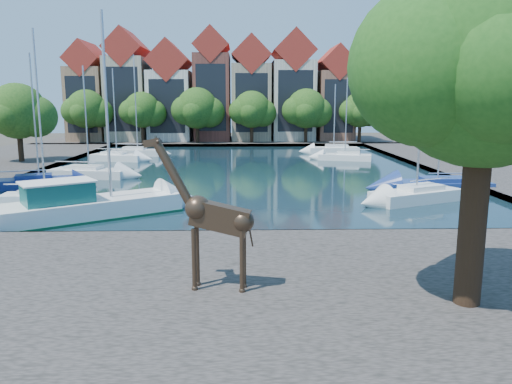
% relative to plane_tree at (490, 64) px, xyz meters
% --- Properties ---
extents(ground, '(160.00, 160.00, 0.00)m').
position_rel_plane_tree_xyz_m(ground, '(-7.62, 9.01, -7.67)').
color(ground, '#38332B').
rests_on(ground, ground).
extents(water_basin, '(38.00, 50.00, 0.08)m').
position_rel_plane_tree_xyz_m(water_basin, '(-7.62, 33.01, -7.63)').
color(water_basin, black).
rests_on(water_basin, ground).
extents(near_quay, '(50.00, 14.00, 0.50)m').
position_rel_plane_tree_xyz_m(near_quay, '(-7.62, 2.01, -7.42)').
color(near_quay, '#4D4643').
rests_on(near_quay, ground).
extents(far_quay, '(60.00, 16.00, 0.50)m').
position_rel_plane_tree_xyz_m(far_quay, '(-7.62, 65.01, -7.42)').
color(far_quay, '#4D4643').
rests_on(far_quay, ground).
extents(right_quay, '(14.00, 52.00, 0.50)m').
position_rel_plane_tree_xyz_m(right_quay, '(17.38, 33.01, -7.42)').
color(right_quay, '#4D4643').
rests_on(right_quay, ground).
extents(plane_tree, '(8.32, 6.40, 10.62)m').
position_rel_plane_tree_xyz_m(plane_tree, '(0.00, 0.00, 0.00)').
color(plane_tree, '#332114').
rests_on(plane_tree, near_quay).
extents(townhouse_west_end, '(5.44, 9.18, 14.93)m').
position_rel_plane_tree_xyz_m(townhouse_west_end, '(-30.62, 64.99, -0.31)').
color(townhouse_west_end, '#967152').
rests_on(townhouse_west_end, far_quay).
extents(townhouse_west_mid, '(5.94, 9.18, 16.79)m').
position_rel_plane_tree_xyz_m(townhouse_west_mid, '(-24.62, 64.99, 0.56)').
color(townhouse_west_mid, '#B5AA8B').
rests_on(townhouse_west_mid, far_quay).
extents(townhouse_west_inner, '(6.43, 9.18, 15.15)m').
position_rel_plane_tree_xyz_m(townhouse_west_inner, '(-18.12, 64.99, -0.32)').
color(townhouse_west_inner, silver).
rests_on(townhouse_west_inner, far_quay).
extents(townhouse_center, '(5.44, 9.18, 16.93)m').
position_rel_plane_tree_xyz_m(townhouse_center, '(-11.62, 64.99, 0.69)').
color(townhouse_center, brown).
rests_on(townhouse_center, far_quay).
extents(townhouse_east_inner, '(5.94, 9.18, 15.79)m').
position_rel_plane_tree_xyz_m(townhouse_east_inner, '(-5.62, 64.99, 0.06)').
color(townhouse_east_inner, tan).
rests_on(townhouse_east_inner, far_quay).
extents(townhouse_east_mid, '(6.43, 9.18, 16.65)m').
position_rel_plane_tree_xyz_m(townhouse_east_mid, '(0.88, 64.99, 0.43)').
color(townhouse_east_mid, beige).
rests_on(townhouse_east_mid, far_quay).
extents(townhouse_east_end, '(5.44, 9.18, 14.43)m').
position_rel_plane_tree_xyz_m(townhouse_east_end, '(7.38, 64.99, -0.56)').
color(townhouse_east_end, brown).
rests_on(townhouse_east_end, far_quay).
extents(far_tree_far_west, '(7.28, 5.60, 7.68)m').
position_rel_plane_tree_xyz_m(far_tree_far_west, '(-29.51, 59.50, -2.49)').
color(far_tree_far_west, '#332114').
rests_on(far_tree_far_west, far_quay).
extents(far_tree_west, '(6.76, 5.20, 7.36)m').
position_rel_plane_tree_xyz_m(far_tree_west, '(-21.52, 59.50, -2.60)').
color(far_tree_west, '#332114').
rests_on(far_tree_west, far_quay).
extents(far_tree_mid_west, '(7.80, 6.00, 8.00)m').
position_rel_plane_tree_xyz_m(far_tree_mid_west, '(-13.51, 59.50, -2.38)').
color(far_tree_mid_west, '#332114').
rests_on(far_tree_mid_west, far_quay).
extents(far_tree_mid_east, '(7.02, 5.40, 7.52)m').
position_rel_plane_tree_xyz_m(far_tree_mid_east, '(-5.52, 59.50, -2.54)').
color(far_tree_mid_east, '#332114').
rests_on(far_tree_mid_east, far_quay).
extents(far_tree_east, '(7.54, 5.80, 7.84)m').
position_rel_plane_tree_xyz_m(far_tree_east, '(2.49, 59.50, -2.43)').
color(far_tree_east, '#332114').
rests_on(far_tree_east, far_quay).
extents(far_tree_far_east, '(6.76, 5.20, 7.36)m').
position_rel_plane_tree_xyz_m(far_tree_far_east, '(10.48, 59.50, -2.60)').
color(far_tree_far_east, '#332114').
rests_on(far_tree_far_east, far_quay).
extents(side_tree_left_far, '(7.28, 5.60, 7.88)m').
position_rel_plane_tree_xyz_m(side_tree_left_far, '(-29.51, 37.00, -2.29)').
color(side_tree_left_far, '#332114').
rests_on(side_tree_left_far, left_quay).
extents(giraffe_statue, '(3.50, 0.86, 4.99)m').
position_rel_plane_tree_xyz_m(giraffe_statue, '(-8.03, 1.45, -4.72)').
color(giraffe_statue, '#3A2A1D').
rests_on(giraffe_statue, near_quay).
extents(motorsailer, '(9.91, 7.87, 11.42)m').
position_rel_plane_tree_xyz_m(motorsailer, '(-15.90, 13.35, -6.71)').
color(motorsailer, white).
rests_on(motorsailer, water_basin).
extents(sailboat_left_a, '(5.46, 2.19, 10.87)m').
position_rel_plane_tree_xyz_m(sailboat_left_a, '(-19.62, 17.24, -7.00)').
color(sailboat_left_a, white).
rests_on(sailboat_left_a, water_basin).
extents(sailboat_left_b, '(6.24, 3.90, 10.01)m').
position_rel_plane_tree_xyz_m(sailboat_left_b, '(-22.62, 23.81, -7.04)').
color(sailboat_left_b, navy).
rests_on(sailboat_left_b, water_basin).
extents(sailboat_left_c, '(6.96, 3.50, 9.42)m').
position_rel_plane_tree_xyz_m(sailboat_left_c, '(-20.27, 28.66, -7.04)').
color(sailboat_left_c, silver).
rests_on(sailboat_left_c, water_basin).
extents(sailboat_left_d, '(6.09, 3.27, 9.92)m').
position_rel_plane_tree_xyz_m(sailboat_left_d, '(-20.84, 40.64, -7.04)').
color(sailboat_left_d, white).
rests_on(sailboat_left_d, water_basin).
extents(sailboat_left_e, '(6.07, 2.92, 11.82)m').
position_rel_plane_tree_xyz_m(sailboat_left_e, '(-19.62, 45.78, -6.98)').
color(sailboat_left_e, silver).
rests_on(sailboat_left_e, water_basin).
extents(sailboat_right_a, '(6.66, 4.65, 12.26)m').
position_rel_plane_tree_xyz_m(sailboat_right_a, '(4.38, 17.47, -6.97)').
color(sailboat_right_a, silver).
rests_on(sailboat_right_a, water_basin).
extents(sailboat_right_b, '(7.59, 2.86, 11.83)m').
position_rel_plane_tree_xyz_m(sailboat_right_b, '(7.38, 21.57, -7.06)').
color(sailboat_right_b, navy).
rests_on(sailboat_right_b, water_basin).
extents(sailboat_right_c, '(6.05, 3.44, 8.96)m').
position_rel_plane_tree_xyz_m(sailboat_right_c, '(4.38, 40.53, -7.08)').
color(sailboat_right_c, white).
rests_on(sailboat_right_c, water_basin).
extents(sailboat_right_d, '(6.12, 2.17, 8.51)m').
position_rel_plane_tree_xyz_m(sailboat_right_d, '(4.38, 47.52, -7.00)').
color(sailboat_right_d, white).
rests_on(sailboat_right_d, water_basin).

